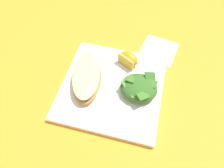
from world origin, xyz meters
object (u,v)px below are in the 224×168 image
cheesy_pizza_bread (87,76)px  paper_napkin (159,50)px  white_plate (112,87)px  orange_wedge_front (129,59)px  green_salad_pile (139,88)px

cheesy_pizza_bread → paper_napkin: cheesy_pizza_bread is taller
white_plate → orange_wedge_front: size_ratio=4.00×
white_plate → orange_wedge_front: (-0.03, -0.09, 0.03)m
green_salad_pile → cheesy_pizza_bread: bearing=-1.2°
green_salad_pile → white_plate: bearing=-0.6°
white_plate → orange_wedge_front: orange_wedge_front is taller
white_plate → paper_napkin: 0.21m
white_plate → paper_napkin: white_plate is taller
cheesy_pizza_bread → green_salad_pile: green_salad_pile is taller
paper_napkin → green_salad_pile: bearing=78.7°
green_salad_pile → orange_wedge_front: (0.05, -0.09, -0.00)m
orange_wedge_front → white_plate: bearing=73.2°
white_plate → green_salad_pile: (-0.07, 0.00, 0.03)m
green_salad_pile → orange_wedge_front: 0.10m
white_plate → green_salad_pile: green_salad_pile is taller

